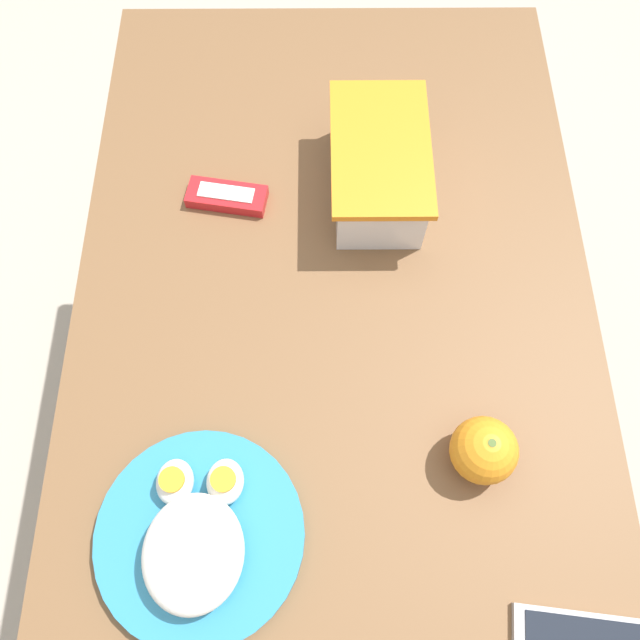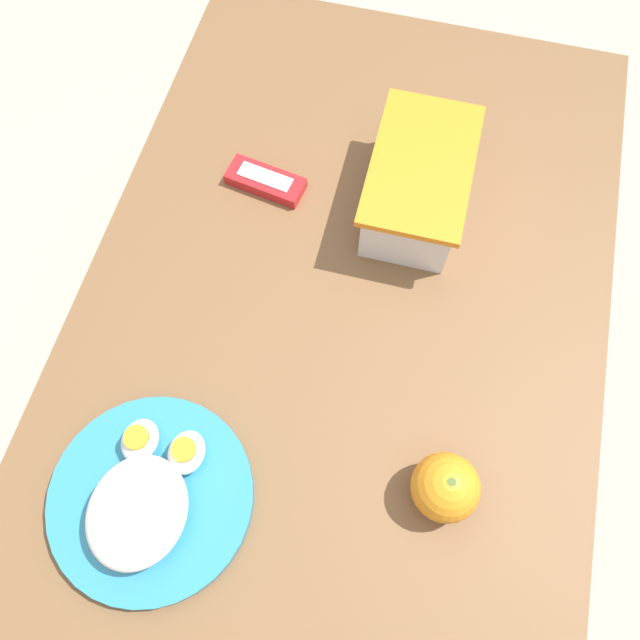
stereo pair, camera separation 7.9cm
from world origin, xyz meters
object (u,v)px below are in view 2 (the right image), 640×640
object	(u,v)px
candy_bar	(266,181)
rice_plate	(147,499)
orange_fruit	(445,487)
food_container	(417,186)

from	to	relation	value
candy_bar	rice_plate	bearing A→B (deg)	-0.69
orange_fruit	candy_bar	size ratio (longest dim) A/B	0.66
orange_fruit	rice_plate	bearing A→B (deg)	-74.15
orange_fruit	rice_plate	xyz separation A→B (m)	(0.09, -0.32, -0.02)
rice_plate	candy_bar	world-z (taller)	rice_plate
orange_fruit	rice_plate	distance (m)	0.34
orange_fruit	candy_bar	xyz separation A→B (m)	(-0.37, -0.32, -0.03)
food_container	candy_bar	size ratio (longest dim) A/B	1.88
rice_plate	candy_bar	size ratio (longest dim) A/B	2.01
orange_fruit	candy_bar	distance (m)	0.49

